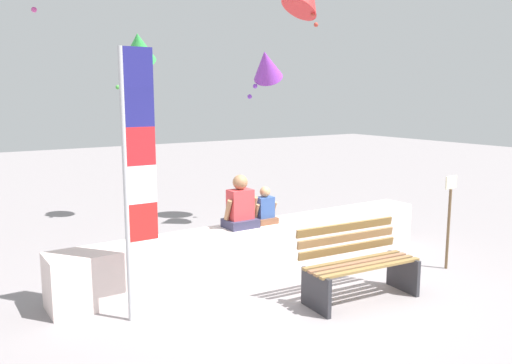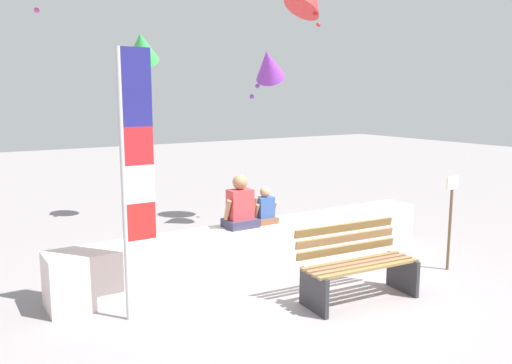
{
  "view_description": "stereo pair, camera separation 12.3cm",
  "coord_description": "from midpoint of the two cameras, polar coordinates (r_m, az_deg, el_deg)",
  "views": [
    {
      "loc": [
        -3.91,
        -4.89,
        2.42
      ],
      "look_at": [
        -0.06,
        0.98,
        1.26
      ],
      "focal_mm": 36.49,
      "sensor_mm": 36.0,
      "label": 1
    },
    {
      "loc": [
        -3.81,
        -4.96,
        2.42
      ],
      "look_at": [
        -0.06,
        0.98,
        1.26
      ],
      "focal_mm": 36.49,
      "sensor_mm": 36.0,
      "label": 2
    }
  ],
  "objects": [
    {
      "name": "ground_plane",
      "position": [
        6.71,
        5.52,
        -11.79
      ],
      "size": [
        40.0,
        40.0,
        0.0
      ],
      "primitive_type": "plane",
      "color": "gray"
    },
    {
      "name": "seawall_ledge",
      "position": [
        7.36,
        0.86,
        -7.12
      ],
      "size": [
        5.68,
        0.54,
        0.66
      ],
      "primitive_type": "cube",
      "color": "silver",
      "rests_on": "ground"
    },
    {
      "name": "park_bench",
      "position": [
        6.44,
        11.52,
        -9.02
      ],
      "size": [
        1.49,
        0.72,
        0.88
      ],
      "color": "olive",
      "rests_on": "ground"
    },
    {
      "name": "person_adult",
      "position": [
        7.04,
        -1.25,
        -2.75
      ],
      "size": [
        0.47,
        0.35,
        0.72
      ],
      "color": "#363553",
      "rests_on": "seawall_ledge"
    },
    {
      "name": "person_child",
      "position": [
        7.27,
        1.49,
        -2.99
      ],
      "size": [
        0.34,
        0.25,
        0.52
      ],
      "color": "brown",
      "rests_on": "seawall_ledge"
    },
    {
      "name": "flag_banner",
      "position": [
        5.63,
        -12.77,
        1.99
      ],
      "size": [
        0.37,
        0.05,
        2.92
      ],
      "color": "#B7B7BC",
      "rests_on": "ground"
    },
    {
      "name": "kite_purple",
      "position": [
        9.17,
        1.77,
        12.69
      ],
      "size": [
        0.88,
        0.86,
        0.94
      ],
      "color": "purple"
    },
    {
      "name": "kite_green",
      "position": [
        9.99,
        -12.1,
        14.23
      ],
      "size": [
        0.89,
        0.98,
        1.14
      ],
      "color": "green"
    },
    {
      "name": "sign_post",
      "position": [
        7.74,
        20.98,
        -3.41
      ],
      "size": [
        0.24,
        0.04,
        1.33
      ],
      "color": "brown",
      "rests_on": "ground"
    }
  ]
}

